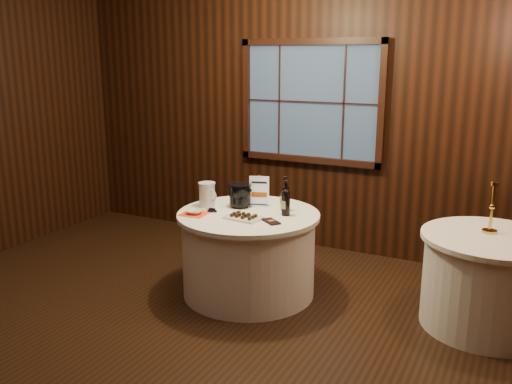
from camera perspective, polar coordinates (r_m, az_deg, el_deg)
The scene contains 15 objects.
ground at distance 4.36m, azimuth -7.16°, elevation -15.29°, with size 6.00×6.00×0.00m, color black.
back_wall at distance 6.04m, azimuth 5.85°, elevation 8.43°, with size 6.00×0.10×3.00m.
main_table at distance 4.97m, azimuth -0.79°, elevation -6.44°, with size 1.28×1.28×0.77m.
side_table at distance 4.75m, azimuth 23.18°, elevation -8.65°, with size 1.08×1.08×0.77m.
sign_stand at distance 5.05m, azimuth 0.33°, elevation -0.37°, with size 0.18×0.13×0.30m.
port_bottle_left at distance 4.90m, azimuth 3.07°, elevation -0.41°, with size 0.08×0.08×0.32m.
port_bottle_right at distance 4.75m, azimuth 3.15°, elevation -0.87°, with size 0.08×0.08×0.32m.
ice_bucket at distance 5.01m, azimuth -1.69°, elevation -0.32°, with size 0.21×0.21×0.22m.
chocolate_plate at distance 4.67m, azimuth -1.33°, elevation -2.63°, with size 0.33×0.24×0.04m.
chocolate_box at distance 4.58m, azimuth 1.60°, elevation -3.12°, with size 0.18×0.09×0.02m, color black.
grape_bunch at distance 4.89m, azimuth -4.66°, elevation -1.92°, with size 0.15×0.06×0.03m.
glass_pitcher at distance 5.05m, azimuth -5.16°, elevation -0.25°, with size 0.21×0.16×0.23m.
orange_napkin at distance 4.85m, azimuth -6.48°, elevation -2.29°, with size 0.23×0.23×0.00m, color #FF4A15.
cracker_bowl at distance 4.84m, azimuth -6.49°, elevation -2.07°, with size 0.15×0.15×0.04m, color white.
brass_candlestick at distance 4.66m, azimuth 23.53°, elevation -2.17°, with size 0.12×0.12×0.42m.
Camera 1 is at (2.18, -3.12, 2.13)m, focal length 38.00 mm.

